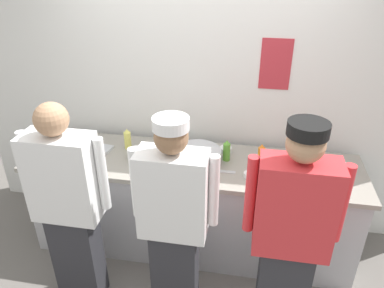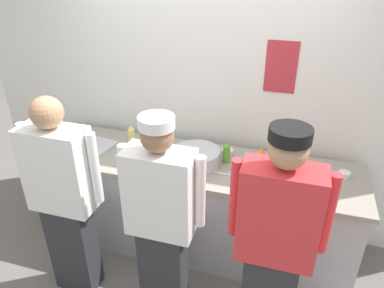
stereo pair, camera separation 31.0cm
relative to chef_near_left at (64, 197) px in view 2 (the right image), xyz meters
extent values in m
plane|color=slate|center=(0.77, 0.34, -0.90)|extent=(9.00, 9.00, 0.00)
cube|color=white|center=(0.77, 1.23, 0.49)|extent=(4.50, 0.10, 2.78)
cube|color=#B72D38|center=(1.40, 1.18, 0.77)|extent=(0.26, 0.01, 0.43)
cube|color=#B2B2B7|center=(0.77, 0.73, -0.46)|extent=(2.81, 0.68, 0.88)
cube|color=gray|center=(0.77, 0.73, 0.00)|extent=(2.87, 0.74, 0.04)
cube|color=#2D2D33|center=(0.00, 0.00, -0.49)|extent=(0.34, 0.20, 0.82)
cube|color=white|center=(0.00, 0.00, 0.25)|extent=(0.48, 0.24, 0.65)
cylinder|color=white|center=(-0.27, 0.04, 0.28)|extent=(0.07, 0.07, 0.55)
cylinder|color=white|center=(0.27, 0.04, 0.28)|extent=(0.07, 0.07, 0.55)
sphere|color=tan|center=(0.00, 0.00, 0.69)|extent=(0.22, 0.22, 0.22)
cube|color=#2D2D33|center=(0.77, -0.01, -0.50)|extent=(0.33, 0.20, 0.79)
cube|color=white|center=(0.77, -0.01, 0.21)|extent=(0.46, 0.24, 0.62)
cylinder|color=white|center=(0.51, 0.03, 0.24)|extent=(0.07, 0.07, 0.53)
cylinder|color=white|center=(1.04, 0.03, 0.24)|extent=(0.07, 0.07, 0.53)
sphere|color=#8C6647|center=(0.77, -0.01, 0.63)|extent=(0.21, 0.21, 0.21)
cylinder|color=white|center=(0.77, -0.01, 0.72)|extent=(0.22, 0.22, 0.07)
cube|color=red|center=(1.55, -0.05, 0.24)|extent=(0.48, 0.24, 0.65)
cylinder|color=red|center=(1.27, -0.01, 0.28)|extent=(0.07, 0.07, 0.55)
cylinder|color=red|center=(1.82, -0.01, 0.28)|extent=(0.07, 0.07, 0.55)
sphere|color=tan|center=(1.55, -0.05, 0.68)|extent=(0.22, 0.22, 0.22)
cylinder|color=black|center=(1.55, -0.05, 0.78)|extent=(0.23, 0.23, 0.08)
cylinder|color=white|center=(0.32, 0.69, 0.03)|extent=(0.21, 0.21, 0.01)
cylinder|color=white|center=(0.32, 0.69, 0.04)|extent=(0.21, 0.21, 0.01)
cylinder|color=white|center=(0.32, 0.69, 0.05)|extent=(0.21, 0.21, 0.01)
cylinder|color=white|center=(0.32, 0.69, 0.06)|extent=(0.21, 0.21, 0.01)
cylinder|color=white|center=(0.32, 0.69, 0.08)|extent=(0.21, 0.21, 0.01)
cylinder|color=white|center=(0.32, 0.69, 0.09)|extent=(0.21, 0.21, 0.01)
cylinder|color=white|center=(0.32, 0.69, 0.10)|extent=(0.21, 0.21, 0.01)
cylinder|color=#B7BABF|center=(0.82, 0.70, 0.09)|extent=(0.40, 0.40, 0.13)
cube|color=#B7BABF|center=(-0.20, 0.72, 0.03)|extent=(0.46, 0.39, 0.02)
cylinder|color=#E5E066|center=(0.16, 0.86, 0.10)|extent=(0.06, 0.06, 0.16)
cone|color=#E5E066|center=(0.16, 0.86, 0.20)|extent=(0.05, 0.05, 0.04)
cylinder|color=orange|center=(1.34, 0.77, 0.10)|extent=(0.06, 0.06, 0.17)
cone|color=orange|center=(1.34, 0.77, 0.20)|extent=(0.05, 0.05, 0.04)
cylinder|color=#56A333|center=(1.05, 0.81, 0.10)|extent=(0.06, 0.06, 0.15)
cone|color=#56A333|center=(1.05, 0.81, 0.19)|extent=(0.05, 0.05, 0.04)
cylinder|color=white|center=(2.00, 0.85, 0.05)|extent=(0.09, 0.09, 0.05)
cylinder|color=orange|center=(2.00, 0.85, 0.06)|extent=(0.07, 0.07, 0.01)
cylinder|color=white|center=(1.04, 0.95, 0.05)|extent=(0.11, 0.11, 0.05)
cylinder|color=#5B932D|center=(1.04, 0.95, 0.06)|extent=(0.09, 0.09, 0.01)
cylinder|color=white|center=(1.26, 0.58, 0.04)|extent=(0.08, 0.08, 0.04)
cylinder|color=orange|center=(1.26, 0.58, 0.05)|extent=(0.07, 0.07, 0.01)
cylinder|color=white|center=(1.70, 0.80, 0.04)|extent=(0.09, 0.09, 0.05)
cylinder|color=#5B932D|center=(1.70, 0.80, 0.06)|extent=(0.07, 0.07, 0.01)
cylinder|color=white|center=(1.60, 0.53, 0.06)|extent=(0.09, 0.09, 0.08)
cube|color=#B7BABF|center=(1.05, 0.61, 0.03)|extent=(0.19, 0.03, 0.01)
cube|color=black|center=(0.92, 0.61, 0.03)|extent=(0.09, 0.03, 0.02)
camera|label=1|loc=(1.24, -1.91, 1.64)|focal=34.30mm
camera|label=2|loc=(1.54, -1.84, 1.64)|focal=34.30mm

